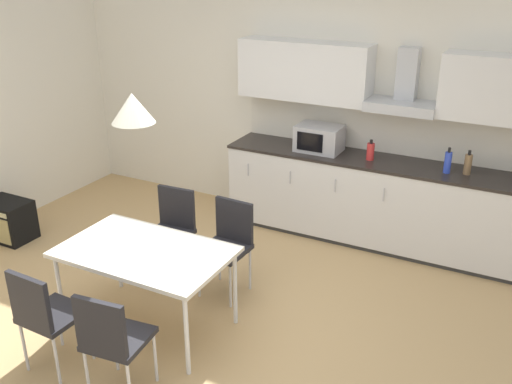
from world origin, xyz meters
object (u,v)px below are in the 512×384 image
at_px(microwave, 319,138).
at_px(pendant_lamp, 133,108).
at_px(dining_table, 145,255).
at_px(chair_near_left, 44,311).
at_px(bottle_red, 370,151).
at_px(bottle_brown, 468,164).
at_px(chair_far_right, 229,238).
at_px(guitar_amp, 8,220).
at_px(bottle_blue, 448,162).
at_px(chair_far_left, 172,224).
at_px(chair_near_right, 111,336).

relative_size(microwave, pendant_lamp, 1.50).
height_order(dining_table, chair_near_left, chair_near_left).
bearing_deg(bottle_red, bottle_brown, 1.79).
distance_m(chair_far_right, guitar_amp, 2.69).
bearing_deg(bottle_blue, microwave, 177.81).
bearing_deg(microwave, dining_table, -103.13).
bearing_deg(chair_near_left, guitar_amp, 145.94).
relative_size(dining_table, chair_far_left, 1.57).
relative_size(microwave, dining_table, 0.35).
xyz_separation_m(chair_far_right, guitar_amp, (-2.66, -0.22, -0.31)).
bearing_deg(pendant_lamp, chair_near_right, -68.50).
distance_m(bottle_blue, pendant_lamp, 3.10).
bearing_deg(chair_far_left, bottle_blue, 34.15).
relative_size(bottle_blue, chair_far_left, 0.29).
relative_size(bottle_blue, chair_near_right, 0.29).
distance_m(microwave, chair_near_right, 3.21).
height_order(chair_far_left, chair_near_right, same).
bearing_deg(bottle_blue, bottle_red, 178.39).
distance_m(dining_table, guitar_amp, 2.47).
distance_m(chair_near_right, chair_near_left, 0.63).
distance_m(bottle_blue, dining_table, 3.01).
bearing_deg(guitar_amp, chair_near_right, -27.36).
bearing_deg(chair_near_left, dining_table, 68.90).
height_order(chair_near_left, chair_far_right, same).
xyz_separation_m(dining_table, chair_near_right, (0.32, -0.80, -0.14)).
bearing_deg(bottle_brown, chair_near_right, -119.25).
bearing_deg(chair_near_right, bottle_brown, 60.75).
bearing_deg(microwave, bottle_blue, -2.19).
xyz_separation_m(microwave, bottle_blue, (1.35, -0.05, -0.03)).
bearing_deg(dining_table, microwave, 76.87).
bearing_deg(chair_far_right, chair_near_right, -89.83).
height_order(bottle_red, chair_near_right, bottle_red).
distance_m(bottle_blue, chair_near_left, 3.85).
relative_size(chair_far_right, pendant_lamp, 2.72).
bearing_deg(bottle_blue, bottle_brown, 16.02).
bearing_deg(bottle_red, dining_table, -115.88).
xyz_separation_m(chair_near_left, pendant_lamp, (0.31, 0.80, 1.35)).
bearing_deg(bottle_blue, guitar_amp, -157.93).
relative_size(chair_far_left, chair_far_right, 1.00).
bearing_deg(chair_near_left, chair_far_left, 90.08).
distance_m(dining_table, chair_near_right, 0.87).
distance_m(chair_near_right, pendant_lamp, 1.60).
height_order(microwave, chair_near_right, microwave).
height_order(bottle_brown, chair_far_left, bottle_brown).
height_order(microwave, chair_far_left, microwave).
distance_m(dining_table, chair_far_right, 0.87).
xyz_separation_m(bottle_red, guitar_amp, (-3.48, -1.75, -0.81)).
height_order(dining_table, chair_near_right, chair_near_right).
height_order(chair_far_left, chair_near_left, same).
bearing_deg(chair_far_right, bottle_red, 61.78).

